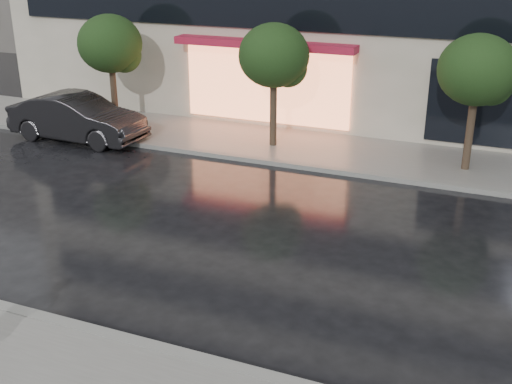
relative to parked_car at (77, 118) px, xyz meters
The scene contains 8 objects.
ground 12.52m from the parked_car, 41.62° to the right, with size 120.00×120.00×0.00m, color black.
sidewalk_far 9.57m from the parked_car, 11.79° to the left, with size 60.00×3.50×0.12m, color slate.
curb_near 13.20m from the parked_car, 44.87° to the right, with size 60.00×0.25×0.14m, color gray.
curb_far 9.37m from the parked_car, ahead, with size 60.00×0.25×0.14m, color gray.
tree_far_west 2.78m from the parked_car, 76.94° to the left, with size 2.20×2.20×3.99m.
tree_mid_west 6.97m from the parked_car, 15.13° to the left, with size 2.20×2.20×3.99m.
tree_mid_east 12.70m from the parked_car, ahead, with size 2.20×2.20×3.99m.
parked_car is the anchor object (origin of this frame).
Camera 1 is at (4.12, -8.56, 6.43)m, focal length 45.00 mm.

